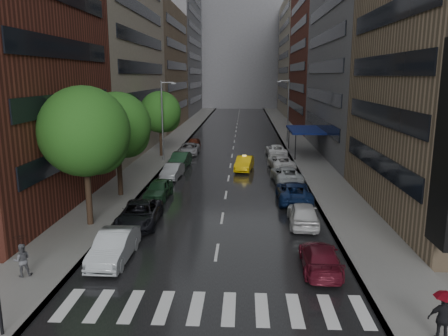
{
  "coord_description": "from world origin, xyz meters",
  "views": [
    {
      "loc": [
        1.48,
        -18.92,
        9.75
      ],
      "look_at": [
        0.0,
        12.69,
        3.0
      ],
      "focal_mm": 35.0,
      "sensor_mm": 36.0,
      "label": 1
    }
  ],
  "objects": [
    {
      "name": "crosswalk",
      "position": [
        0.2,
        -2.0,
        0.01
      ],
      "size": [
        13.15,
        2.8,
        0.01
      ],
      "color": "silver",
      "rests_on": "ground"
    },
    {
      "name": "sidewalk_left",
      "position": [
        -9.0,
        50.0,
        0.07
      ],
      "size": [
        4.0,
        140.0,
        0.15
      ],
      "primitive_type": "cube",
      "color": "gray",
      "rests_on": "ground"
    },
    {
      "name": "street_lamp_left",
      "position": [
        -7.72,
        30.0,
        4.89
      ],
      "size": [
        1.74,
        0.22,
        9.0
      ],
      "color": "gray",
      "rests_on": "sidewalk_left"
    },
    {
      "name": "tree_far",
      "position": [
        -8.6,
        33.07,
        5.42
      ],
      "size": [
        4.97,
        4.97,
        7.92
      ],
      "color": "#382619",
      "rests_on": "ground"
    },
    {
      "name": "buildings_right",
      "position": [
        15.0,
        56.7,
        15.03
      ],
      "size": [
        8.05,
        109.1,
        36.0
      ],
      "color": "#937A5B",
      "rests_on": "ground"
    },
    {
      "name": "tree_mid",
      "position": [
        -8.6,
        15.18,
        5.82
      ],
      "size": [
        5.33,
        5.33,
        8.5
      ],
      "color": "#382619",
      "rests_on": "ground"
    },
    {
      "name": "taxi",
      "position": [
        1.51,
        25.67,
        0.74
      ],
      "size": [
        2.18,
        4.66,
        1.48
      ],
      "primitive_type": "imported",
      "rotation": [
        0.0,
        0.0,
        -0.14
      ],
      "color": "#E5B30C",
      "rests_on": "ground"
    },
    {
      "name": "ped_red_umbrella",
      "position": [
        8.8,
        -4.18,
        1.33
      ],
      "size": [
        1.13,
        0.82,
        2.01
      ],
      "color": "black",
      "rests_on": "sidewalk_right"
    },
    {
      "name": "ground",
      "position": [
        0.0,
        0.0,
        0.0
      ],
      "size": [
        220.0,
        220.0,
        0.0
      ],
      "primitive_type": "plane",
      "color": "gray",
      "rests_on": "ground"
    },
    {
      "name": "parked_cars_right",
      "position": [
        5.4,
        18.78,
        0.74
      ],
      "size": [
        2.93,
        37.34,
        1.61
      ],
      "color": "maroon",
      "rests_on": "ground"
    },
    {
      "name": "awning",
      "position": [
        8.98,
        35.0,
        3.13
      ],
      "size": [
        4.0,
        8.0,
        3.12
      ],
      "color": "navy",
      "rests_on": "sidewalk_right"
    },
    {
      "name": "ped_black_umbrella",
      "position": [
        -9.23,
        0.33,
        1.39
      ],
      "size": [
        0.99,
        0.98,
        2.09
      ],
      "color": "#57585D",
      "rests_on": "sidewalk_left"
    },
    {
      "name": "buildings_left",
      "position": [
        -15.0,
        58.79,
        15.99
      ],
      "size": [
        8.0,
        108.0,
        38.0
      ],
      "color": "maroon",
      "rests_on": "ground"
    },
    {
      "name": "road",
      "position": [
        0.0,
        50.0,
        0.01
      ],
      "size": [
        14.0,
        140.0,
        0.01
      ],
      "primitive_type": "cube",
      "color": "black",
      "rests_on": "ground"
    },
    {
      "name": "street_lamp_right",
      "position": [
        7.72,
        45.0,
        4.89
      ],
      "size": [
        1.74,
        0.22,
        9.0
      ],
      "color": "gray",
      "rests_on": "sidewalk_right"
    },
    {
      "name": "parked_cars_left",
      "position": [
        -5.4,
        19.97,
        0.75
      ],
      "size": [
        2.7,
        41.44,
        1.61
      ],
      "color": "#AAB1B4",
      "rests_on": "ground"
    },
    {
      "name": "tree_near",
      "position": [
        -8.6,
        8.0,
        6.26
      ],
      "size": [
        5.74,
        5.74,
        9.15
      ],
      "color": "#382619",
      "rests_on": "ground"
    },
    {
      "name": "sidewalk_right",
      "position": [
        9.0,
        50.0,
        0.07
      ],
      "size": [
        4.0,
        140.0,
        0.15
      ],
      "primitive_type": "cube",
      "color": "gray",
      "rests_on": "ground"
    },
    {
      "name": "building_far",
      "position": [
        0.0,
        118.0,
        16.0
      ],
      "size": [
        40.0,
        14.0,
        32.0
      ],
      "primitive_type": "cube",
      "color": "slate",
      "rests_on": "ground"
    }
  ]
}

